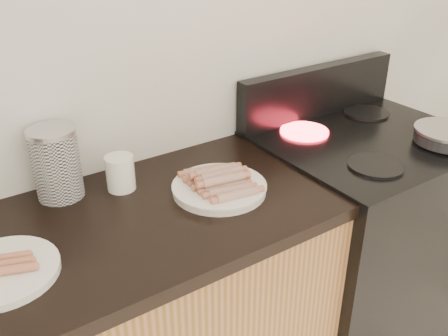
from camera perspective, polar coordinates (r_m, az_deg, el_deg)
wall_back at (r=1.57m, az=-11.00°, el=13.94°), size 4.00×0.04×2.60m
stove at (r=2.13m, az=14.77°, el=-7.89°), size 0.76×0.65×0.91m
stove_panel at (r=2.05m, az=10.71°, el=8.66°), size 0.76×0.06×0.20m
burner_near_left at (r=1.69m, az=16.96°, el=0.25°), size 0.18×0.18×0.01m
burner_near_right at (r=1.95m, az=23.43°, el=2.82°), size 0.18×0.18×0.01m
burner_far_left at (r=1.89m, az=9.17°, el=4.15°), size 0.18×0.18×0.01m
burner_far_right at (r=2.13m, az=15.96°, el=6.08°), size 0.18×0.18×0.01m
main_plate at (r=1.49m, az=-0.54°, el=-2.41°), size 0.36×0.36×0.02m
side_plate at (r=1.28m, az=-24.03°, el=-10.78°), size 0.34×0.34×0.02m
hotdog_pile at (r=1.48m, az=-0.55°, el=-1.39°), size 0.13×0.23×0.05m
plain_sausages at (r=1.27m, az=-24.20°, el=-10.06°), size 0.14×0.12×0.02m
canister at (r=1.51m, az=-18.61°, el=0.53°), size 0.14×0.14×0.21m
mug at (r=1.52m, az=-11.76°, el=-0.54°), size 0.11×0.11×0.11m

